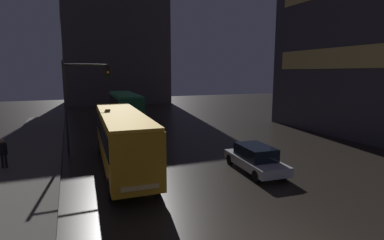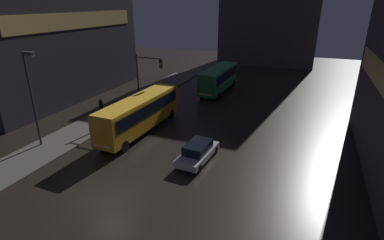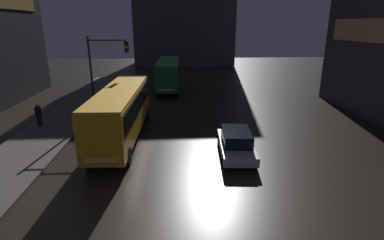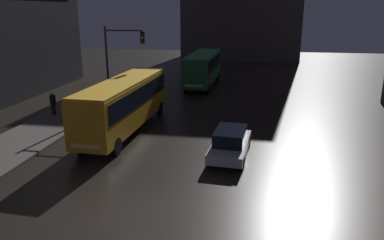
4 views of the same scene
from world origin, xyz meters
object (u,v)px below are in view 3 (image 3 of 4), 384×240
Objects in this scene: pedestrian_near at (38,113)px; bus_far at (168,72)px; car_taxi at (236,143)px; bus_near at (121,108)px; traffic_light_main at (104,64)px.

bus_far is at bearing 95.39° from pedestrian_near.
pedestrian_near reaches higher than car_taxi.
pedestrian_near is at bearing -18.45° from bus_near.
bus_near is at bearing -67.56° from traffic_light_main.
bus_near reaches higher than bus_far.
car_taxi is at bearing 157.47° from bus_near.
bus_near is 6.94m from pedestrian_near.
bus_near is 16.01m from bus_far.
bus_near is 1.73× the size of traffic_light_main.
bus_far reaches higher than car_taxi.
bus_near is 5.61m from traffic_light_main.
traffic_light_main reaches higher than car_taxi.
pedestrian_near is (-13.43, 5.66, 0.40)m from car_taxi.
bus_near is at bearing 81.30° from bus_far.
bus_near is 7.81m from car_taxi.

